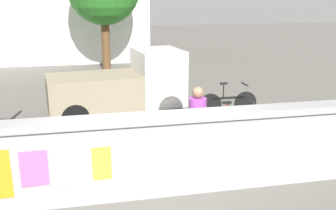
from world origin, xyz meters
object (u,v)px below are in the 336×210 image
auto_rickshaw_truck (124,86)px  bicycle_far (232,126)px  bicycle_near (228,103)px  person_walking (197,119)px

auto_rickshaw_truck → bicycle_far: (2.27, -2.28, -0.54)m
auto_rickshaw_truck → bicycle_near: 2.95m
bicycle_near → bicycle_far: 1.98m
auto_rickshaw_truck → bicycle_far: 3.27m
bicycle_far → person_walking: 1.79m
auto_rickshaw_truck → bicycle_near: size_ratio=2.21×
bicycle_near → person_walking: bearing=-120.4°
bicycle_far → person_walking: (-1.20, -1.18, 0.62)m
bicycle_far → bicycle_near: bearing=72.3°
bicycle_near → person_walking: size_ratio=1.06×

